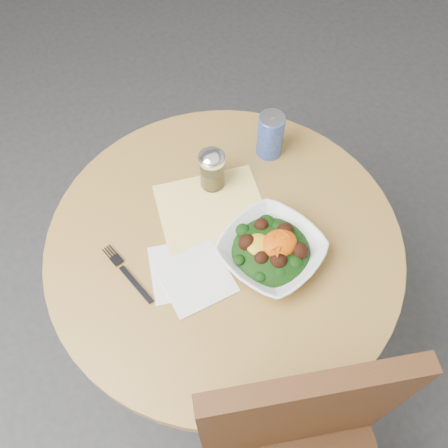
{
  "coord_description": "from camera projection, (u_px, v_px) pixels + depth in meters",
  "views": [
    {
      "loc": [
        -0.29,
        -0.56,
        1.84
      ],
      "look_at": [
        0.0,
        0.01,
        0.81
      ],
      "focal_mm": 40.0,
      "sensor_mm": 36.0,
      "label": 1
    }
  ],
  "objects": [
    {
      "name": "ground",
      "position": [
        224.0,
        339.0,
        1.89
      ],
      "size": [
        6.0,
        6.0,
        0.0
      ],
      "primitive_type": "plane",
      "color": "#2F2F31",
      "rests_on": "ground"
    },
    {
      "name": "table",
      "position": [
        224.0,
        275.0,
        1.42
      ],
      "size": [
        0.9,
        0.9,
        0.75
      ],
      "color": "black",
      "rests_on": "ground"
    },
    {
      "name": "cloth_napkin",
      "position": [
        213.0,
        212.0,
        1.3
      ],
      "size": [
        0.32,
        0.3,
        0.0
      ],
      "primitive_type": "cube",
      "rotation": [
        0.0,
        0.0,
        -0.2
      ],
      "color": "yellow",
      "rests_on": "table"
    },
    {
      "name": "paper_napkins",
      "position": [
        190.0,
        274.0,
        1.2
      ],
      "size": [
        0.19,
        0.21,
        0.0
      ],
      "color": "silver",
      "rests_on": "table"
    },
    {
      "name": "salad_bowl",
      "position": [
        271.0,
        250.0,
        1.2
      ],
      "size": [
        0.3,
        0.3,
        0.09
      ],
      "color": "white",
      "rests_on": "table"
    },
    {
      "name": "fork",
      "position": [
        126.0,
        272.0,
        1.2
      ],
      "size": [
        0.06,
        0.19,
        0.0
      ],
      "color": "black",
      "rests_on": "table"
    },
    {
      "name": "spice_shaker",
      "position": [
        212.0,
        169.0,
        1.29
      ],
      "size": [
        0.07,
        0.07,
        0.12
      ],
      "color": "silver",
      "rests_on": "table"
    },
    {
      "name": "beverage_can",
      "position": [
        270.0,
        135.0,
        1.35
      ],
      "size": [
        0.07,
        0.07,
        0.14
      ],
      "color": "#0D1D93",
      "rests_on": "table"
    }
  ]
}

